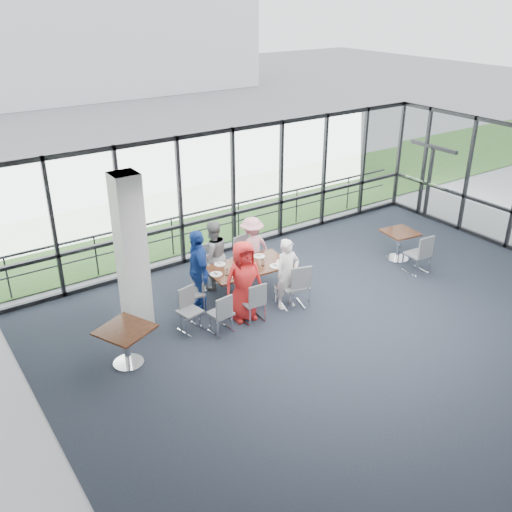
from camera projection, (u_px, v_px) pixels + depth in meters
floor at (369, 335)px, 11.32m from camera, size 12.00×10.00×0.02m
ceiling at (385, 180)px, 9.94m from camera, size 12.00×10.00×0.04m
wall_left at (53, 374)px, 7.56m from camera, size 0.10×10.00×3.20m
curtain_wall_back at (233, 191)px, 14.36m from camera, size 12.00×0.10×3.20m
exit_door at (429, 183)px, 16.73m from camera, size 0.12×1.60×2.10m
structural_column at (131, 253)px, 11.03m from camera, size 0.50×0.50×3.20m
apron at (153, 197)px, 18.78m from camera, size 80.00×70.00×0.02m
grass_strip at (181, 214)px, 17.27m from camera, size 80.00×5.00×0.01m
hangar_main at (58, 44)px, 35.93m from camera, size 24.00×10.00×6.00m
guard_rail at (222, 224)px, 15.28m from camera, size 12.00×0.06×0.06m
main_table at (248, 271)px, 12.49m from camera, size 1.89×1.12×0.75m
side_table_left at (125, 334)px, 10.19m from camera, size 1.13×1.13×0.75m
side_table_right at (400, 237)px, 14.21m from camera, size 0.86×0.86×0.75m
diner_near_left at (243, 281)px, 11.54m from camera, size 0.91×0.67×1.72m
diner_near_right at (287, 274)px, 12.01m from camera, size 0.58×0.43×1.56m
diner_far_left at (213, 255)px, 12.75m from camera, size 0.82×0.54×1.64m
diner_far_right at (252, 248)px, 13.27m from camera, size 1.02×0.59×1.50m
diner_end at (198, 270)px, 11.87m from camera, size 0.81×1.17×1.81m
chair_main_nl at (252, 302)px, 11.63m from camera, size 0.46×0.46×0.87m
chair_main_nr at (293, 286)px, 12.15m from camera, size 0.59×0.59×0.97m
chair_main_fl at (209, 268)px, 12.97m from camera, size 0.47×0.47×0.95m
chair_main_fr at (244, 259)px, 13.37m from camera, size 0.55×0.55×0.96m
chair_main_end at (192, 293)px, 11.92m from camera, size 0.49×0.49×0.91m
chair_spare_la at (221, 313)px, 11.25m from camera, size 0.46×0.46×0.85m
chair_spare_lb at (190, 311)px, 11.30m from camera, size 0.49×0.49×0.86m
chair_spare_r at (417, 254)px, 13.60m from camera, size 0.51×0.51×0.96m
plate_nl at (236, 275)px, 11.99m from camera, size 0.27×0.27×0.01m
plate_nr at (276, 266)px, 12.39m from camera, size 0.28×0.28×0.01m
plate_fl at (220, 264)px, 12.48m from camera, size 0.26×0.26×0.01m
plate_fr at (259, 256)px, 12.85m from camera, size 0.27×0.27×0.01m
plate_end at (216, 274)px, 12.05m from camera, size 0.27×0.27×0.01m
tumbler_a at (245, 268)px, 12.18m from camera, size 0.07×0.07×0.14m
tumbler_b at (263, 262)px, 12.40m from camera, size 0.08×0.08×0.15m
tumbler_c at (246, 258)px, 12.63m from camera, size 0.07×0.07×0.13m
tumbler_d at (227, 272)px, 12.00m from camera, size 0.07×0.07×0.15m
menu_a at (250, 274)px, 12.06m from camera, size 0.30×0.22×0.00m
menu_b at (284, 262)px, 12.58m from camera, size 0.39×0.39×0.00m
menu_c at (244, 258)px, 12.78m from camera, size 0.31×0.24×0.00m
condiment_caddy at (250, 263)px, 12.49m from camera, size 0.10×0.07×0.04m
ketchup_bottle at (247, 260)px, 12.48m from camera, size 0.06×0.06×0.18m
green_bottle at (248, 260)px, 12.44m from camera, size 0.05×0.05×0.20m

